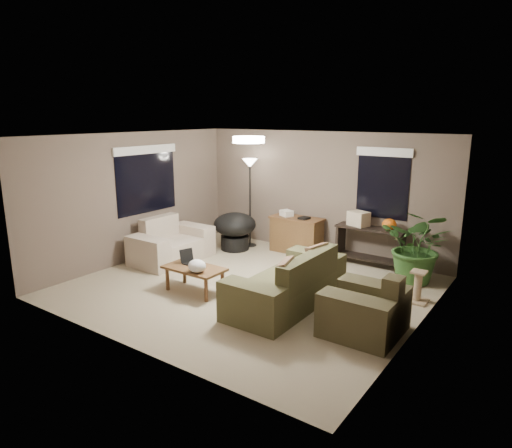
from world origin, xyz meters
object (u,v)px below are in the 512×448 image
Objects in this scene: armchair at (365,312)px; coffee_table at (194,271)px; houseplant at (418,254)px; main_sofa at (289,286)px; loveseat at (171,245)px; console_table at (370,243)px; desk at (296,235)px; floor_lamp at (250,173)px; papasan_chair at (235,228)px; cat_scratching_post at (418,289)px.

coffee_table is (-2.82, -0.23, 0.06)m from armchair.
armchair is at bearing -90.46° from houseplant.
main_sofa is at bearing -122.33° from houseplant.
loveseat is 1.81m from coffee_table.
coffee_table is at bearing -164.02° from main_sofa.
coffee_table is at bearing -122.05° from console_table.
desk is 2.62m from houseplant.
floor_lamp reaches higher than coffee_table.
houseplant is at bearing -3.04° from floor_lamp.
armchair is 1.00× the size of coffee_table.
cat_scratching_post is at bearing -8.74° from papasan_chair.
armchair is 4.60m from floor_lamp.
houseplant reaches higher than armchair.
desk is at bearing -178.03° from console_table.
papasan_chair is (-2.76, -0.62, 0.03)m from console_table.
coffee_table is 0.52× the size of floor_lamp.
floor_lamp is (0.10, 0.41, 1.13)m from papasan_chair.
floor_lamp is at bearing 176.96° from houseplant.
cat_scratching_post is at bearing 8.55° from loveseat.
armchair is 4.29m from papasan_chair.
floor_lamp reaches higher than cat_scratching_post.
cat_scratching_post is at bearing -73.20° from houseplant.
main_sofa is 1.15× the size of floor_lamp.
desk reaches higher than cat_scratching_post.
papasan_chair is at bearing -176.69° from houseplant.
armchair is 0.77× the size of console_table.
loveseat is 1.60× the size of coffee_table.
main_sofa and loveseat have the same top height.
armchair is 2.83m from coffee_table.
loveseat is at bearing 170.30° from armchair.
houseplant is (2.59, -0.35, 0.13)m from desk.
houseplant reaches higher than console_table.
main_sofa is 4.40× the size of cat_scratching_post.
desk is (1.77, 1.88, 0.08)m from loveseat.
loveseat is at bearing -171.45° from cat_scratching_post.
papasan_chair is 4.09m from cat_scratching_post.
loveseat is 1.23× the size of houseplant.
houseplant is at bearing 106.80° from cat_scratching_post.
desk is 3.09m from cat_scratching_post.
cat_scratching_post reaches higher than coffee_table.
floor_lamp is (-2.37, 2.26, 1.30)m from main_sofa.
papasan_chair is 0.53× the size of floor_lamp.
floor_lamp reaches higher than houseplant.
console_table is at bearing 110.48° from armchair.
console_table reaches higher than cat_scratching_post.
armchair is 0.91× the size of desk.
console_table is at bearing 1.97° from desk.
desk is at bearing 8.12° from floor_lamp.
armchair is at bearing -45.55° from desk.
main_sofa is at bearing -96.65° from console_table.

